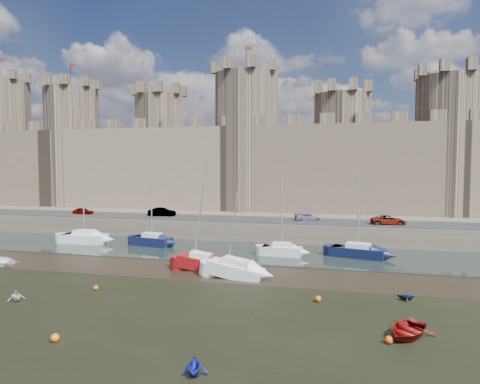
{
  "coord_description": "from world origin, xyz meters",
  "views": [
    {
      "loc": [
        18.64,
        -23.71,
        10.08
      ],
      "look_at": [
        7.35,
        22.0,
        7.14
      ],
      "focal_mm": 32.0,
      "sensor_mm": 36.0,
      "label": 1
    }
  ],
  "objects_px": {
    "car_1": "(162,212)",
    "car_2": "(308,217)",
    "sailboat_3": "(358,251)",
    "sailboat_4": "(201,262)",
    "sailboat_5": "(235,269)",
    "car_0": "(83,211)",
    "sailboat_1": "(152,240)",
    "sailboat_2": "(282,250)",
    "car_3": "(388,220)",
    "sailboat_0": "(84,237)"
  },
  "relations": [
    {
      "from": "sailboat_0",
      "to": "sailboat_4",
      "type": "height_order",
      "value": "sailboat_0"
    },
    {
      "from": "car_0",
      "to": "sailboat_1",
      "type": "distance_m",
      "value": 18.5
    },
    {
      "from": "car_2",
      "to": "sailboat_1",
      "type": "xyz_separation_m",
      "value": [
        -18.42,
        -9.79,
        -2.24
      ]
    },
    {
      "from": "sailboat_3",
      "to": "car_3",
      "type": "bearing_deg",
      "value": 80.82
    },
    {
      "from": "sailboat_3",
      "to": "sailboat_0",
      "type": "bearing_deg",
      "value": -166.44
    },
    {
      "from": "car_2",
      "to": "sailboat_4",
      "type": "bearing_deg",
      "value": 139.01
    },
    {
      "from": "car_3",
      "to": "sailboat_0",
      "type": "xyz_separation_m",
      "value": [
        -37.91,
        -8.79,
        -2.28
      ]
    },
    {
      "from": "sailboat_1",
      "to": "car_0",
      "type": "bearing_deg",
      "value": 160.64
    },
    {
      "from": "sailboat_3",
      "to": "sailboat_4",
      "type": "distance_m",
      "value": 17.44
    },
    {
      "from": "car_0",
      "to": "sailboat_3",
      "type": "distance_m",
      "value": 41.94
    },
    {
      "from": "car_1",
      "to": "sailboat_0",
      "type": "xyz_separation_m",
      "value": [
        -6.24,
        -10.16,
        -2.34
      ]
    },
    {
      "from": "sailboat_1",
      "to": "sailboat_5",
      "type": "distance_m",
      "value": 18.18
    },
    {
      "from": "car_1",
      "to": "sailboat_2",
      "type": "height_order",
      "value": "sailboat_2"
    },
    {
      "from": "sailboat_2",
      "to": "sailboat_5",
      "type": "xyz_separation_m",
      "value": [
        -2.79,
        -9.82,
        -0.0
      ]
    },
    {
      "from": "car_2",
      "to": "car_0",
      "type": "bearing_deg",
      "value": 73.54
    },
    {
      "from": "car_2",
      "to": "sailboat_5",
      "type": "bearing_deg",
      "value": 150.5
    },
    {
      "from": "sailboat_5",
      "to": "car_0",
      "type": "bearing_deg",
      "value": 152.72
    },
    {
      "from": "sailboat_0",
      "to": "sailboat_3",
      "type": "distance_m",
      "value": 33.99
    },
    {
      "from": "car_1",
      "to": "car_3",
      "type": "distance_m",
      "value": 31.7
    },
    {
      "from": "sailboat_3",
      "to": "sailboat_5",
      "type": "distance_m",
      "value": 15.56
    },
    {
      "from": "car_3",
      "to": "sailboat_0",
      "type": "distance_m",
      "value": 38.98
    },
    {
      "from": "car_1",
      "to": "car_2",
      "type": "relative_size",
      "value": 1.09
    },
    {
      "from": "car_3",
      "to": "sailboat_0",
      "type": "relative_size",
      "value": 0.41
    },
    {
      "from": "car_1",
      "to": "car_2",
      "type": "height_order",
      "value": "car_1"
    },
    {
      "from": "sailboat_2",
      "to": "sailboat_3",
      "type": "bearing_deg",
      "value": 11.9
    },
    {
      "from": "car_0",
      "to": "car_3",
      "type": "relative_size",
      "value": 0.72
    },
    {
      "from": "car_3",
      "to": "sailboat_5",
      "type": "xyz_separation_m",
      "value": [
        -14.91,
        -20.14,
        -2.33
      ]
    },
    {
      "from": "car_3",
      "to": "sailboat_3",
      "type": "height_order",
      "value": "sailboat_3"
    },
    {
      "from": "car_3",
      "to": "sailboat_2",
      "type": "relative_size",
      "value": 0.46
    },
    {
      "from": "sailboat_3",
      "to": "car_2",
      "type": "bearing_deg",
      "value": 134.99
    },
    {
      "from": "sailboat_0",
      "to": "sailboat_1",
      "type": "height_order",
      "value": "sailboat_0"
    },
    {
      "from": "sailboat_1",
      "to": "sailboat_5",
      "type": "height_order",
      "value": "sailboat_5"
    },
    {
      "from": "car_3",
      "to": "sailboat_1",
      "type": "relative_size",
      "value": 0.43
    },
    {
      "from": "sailboat_5",
      "to": "sailboat_1",
      "type": "bearing_deg",
      "value": 147.43
    },
    {
      "from": "sailboat_0",
      "to": "car_0",
      "type": "bearing_deg",
      "value": 121.33
    },
    {
      "from": "sailboat_2",
      "to": "sailboat_3",
      "type": "relative_size",
      "value": 0.97
    },
    {
      "from": "sailboat_0",
      "to": "sailboat_5",
      "type": "height_order",
      "value": "sailboat_5"
    },
    {
      "from": "car_2",
      "to": "sailboat_1",
      "type": "height_order",
      "value": "sailboat_1"
    },
    {
      "from": "sailboat_2",
      "to": "sailboat_4",
      "type": "relative_size",
      "value": 0.9
    },
    {
      "from": "car_3",
      "to": "sailboat_4",
      "type": "height_order",
      "value": "sailboat_4"
    },
    {
      "from": "car_2",
      "to": "sailboat_5",
      "type": "distance_m",
      "value": 22.25
    },
    {
      "from": "car_3",
      "to": "sailboat_1",
      "type": "height_order",
      "value": "sailboat_1"
    },
    {
      "from": "car_2",
      "to": "sailboat_3",
      "type": "distance_m",
      "value": 12.58
    },
    {
      "from": "sailboat_4",
      "to": "sailboat_1",
      "type": "bearing_deg",
      "value": 134.06
    },
    {
      "from": "sailboat_3",
      "to": "sailboat_5",
      "type": "relative_size",
      "value": 0.9
    },
    {
      "from": "sailboat_0",
      "to": "car_1",
      "type": "bearing_deg",
      "value": 55.32
    },
    {
      "from": "car_0",
      "to": "sailboat_3",
      "type": "relative_size",
      "value": 0.32
    },
    {
      "from": "car_0",
      "to": "sailboat_0",
      "type": "relative_size",
      "value": 0.29
    },
    {
      "from": "sailboat_1",
      "to": "sailboat_3",
      "type": "height_order",
      "value": "sailboat_1"
    },
    {
      "from": "car_1",
      "to": "sailboat_1",
      "type": "bearing_deg",
      "value": -174.62
    }
  ]
}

